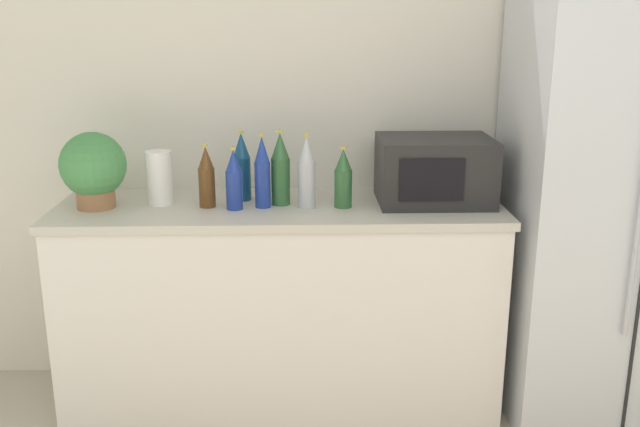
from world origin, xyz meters
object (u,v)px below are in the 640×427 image
at_px(back_bottle_2, 262,173).
at_px(back_bottle_6, 207,177).
at_px(back_bottle_1, 234,180).
at_px(back_bottle_5, 343,179).
at_px(paper_towel_roll, 160,178).
at_px(back_bottle_3, 280,169).
at_px(back_bottle_0, 307,173).
at_px(refrigerator, 611,210).
at_px(potted_plant, 93,168).
at_px(microwave, 434,170).
at_px(back_bottle_4, 242,167).

xyz_separation_m(back_bottle_2, back_bottle_6, (-0.23, 0.01, -0.02)).
bearing_deg(back_bottle_1, back_bottle_5, 2.58).
height_order(paper_towel_roll, back_bottle_3, back_bottle_3).
relative_size(back_bottle_0, back_bottle_5, 1.22).
relative_size(refrigerator, back_bottle_1, 7.04).
relative_size(potted_plant, back_bottle_6, 1.20).
distance_m(refrigerator, back_bottle_2, 1.49).
relative_size(back_bottle_0, back_bottle_2, 1.01).
bearing_deg(back_bottle_1, back_bottle_3, 20.77).
bearing_deg(potted_plant, back_bottle_5, -1.06).
distance_m(potted_plant, microwave, 1.43).
relative_size(microwave, back_bottle_0, 1.54).
bearing_deg(back_bottle_2, back_bottle_1, -166.12).
height_order(back_bottle_1, back_bottle_5, back_bottle_1).
bearing_deg(back_bottle_5, potted_plant, 178.94).
distance_m(back_bottle_3, back_bottle_4, 0.19).
relative_size(microwave, back_bottle_1, 1.85).
bearing_deg(back_bottle_1, back_bottle_6, 161.28).
xyz_separation_m(potted_plant, back_bottle_6, (0.47, 0.00, -0.04)).
distance_m(refrigerator, back_bottle_3, 1.42).
relative_size(back_bottle_4, back_bottle_5, 1.19).
bearing_deg(paper_towel_roll, back_bottle_3, -2.35).
bearing_deg(microwave, refrigerator, -5.80).
distance_m(back_bottle_0, back_bottle_6, 0.42).
bearing_deg(paper_towel_roll, back_bottle_1, -16.10).
distance_m(back_bottle_4, back_bottle_5, 0.45).
bearing_deg(back_bottle_6, microwave, 3.16).
xyz_separation_m(back_bottle_0, back_bottle_3, (-0.11, 0.06, 0.00)).
xyz_separation_m(potted_plant, back_bottle_3, (0.77, 0.03, -0.02)).
relative_size(paper_towel_roll, back_bottle_1, 0.88).
relative_size(back_bottle_0, back_bottle_3, 0.98).
xyz_separation_m(back_bottle_2, back_bottle_4, (-0.10, 0.13, -0.00)).
height_order(back_bottle_4, back_bottle_5, back_bottle_4).
bearing_deg(paper_towel_roll, potted_plant, -168.31).
height_order(potted_plant, back_bottle_3, potted_plant).
bearing_deg(back_bottle_4, potted_plant, -169.21).
distance_m(refrigerator, paper_towel_roll, 1.93).
bearing_deg(back_bottle_1, microwave, 6.27).
relative_size(paper_towel_roll, back_bottle_5, 0.89).
bearing_deg(back_bottle_0, back_bottle_4, 153.57).
height_order(paper_towel_roll, back_bottle_0, back_bottle_0).
relative_size(back_bottle_5, back_bottle_6, 0.96).
relative_size(potted_plant, back_bottle_1, 1.23).
bearing_deg(back_bottle_1, refrigerator, 0.61).
height_order(refrigerator, back_bottle_6, refrigerator).
xyz_separation_m(microwave, back_bottle_4, (-0.83, 0.06, 0.00)).
xyz_separation_m(back_bottle_1, back_bottle_5, (0.45, 0.02, -0.00)).
relative_size(paper_towel_roll, back_bottle_6, 0.86).
bearing_deg(back_bottle_0, paper_towel_roll, 172.94).
bearing_deg(refrigerator, back_bottle_5, 179.83).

